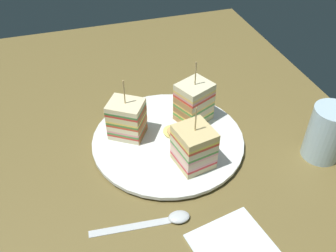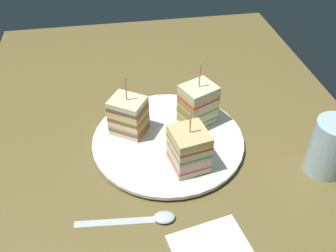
{
  "view_description": "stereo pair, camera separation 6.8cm",
  "coord_description": "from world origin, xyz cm",
  "px_view_note": "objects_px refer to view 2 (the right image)",
  "views": [
    {
      "loc": [
        -49.6,
        15.42,
        48.31
      ],
      "look_at": [
        0.0,
        0.0,
        4.29
      ],
      "focal_mm": 39.47,
      "sensor_mm": 36.0,
      "label": 1
    },
    {
      "loc": [
        -51.19,
        8.8,
        48.31
      ],
      "look_at": [
        0.0,
        0.0,
        4.29
      ],
      "focal_mm": 39.47,
      "sensor_mm": 36.0,
      "label": 2
    }
  ],
  "objects_px": {
    "sandwich_wedge_0": "(198,104)",
    "sandwich_wedge_1": "(128,116)",
    "chip_pile": "(176,133)",
    "plate": "(168,140)",
    "sandwich_wedge_2": "(189,149)",
    "spoon": "(149,219)",
    "drinking_glass": "(328,151)"
  },
  "relations": [
    {
      "from": "sandwich_wedge_2",
      "to": "drinking_glass",
      "type": "xyz_separation_m",
      "value": [
        -0.04,
        -0.24,
        -0.01
      ]
    },
    {
      "from": "plate",
      "to": "sandwich_wedge_1",
      "type": "xyz_separation_m",
      "value": [
        0.03,
        0.07,
        0.04
      ]
    },
    {
      "from": "sandwich_wedge_0",
      "to": "drinking_glass",
      "type": "height_order",
      "value": "sandwich_wedge_0"
    },
    {
      "from": "chip_pile",
      "to": "sandwich_wedge_2",
      "type": "bearing_deg",
      "value": -175.09
    },
    {
      "from": "plate",
      "to": "drinking_glass",
      "type": "relative_size",
      "value": 2.75
    },
    {
      "from": "sandwich_wedge_0",
      "to": "sandwich_wedge_1",
      "type": "relative_size",
      "value": 1.07
    },
    {
      "from": "sandwich_wedge_0",
      "to": "plate",
      "type": "bearing_deg",
      "value": 7.69
    },
    {
      "from": "sandwich_wedge_2",
      "to": "spoon",
      "type": "distance_m",
      "value": 0.13
    },
    {
      "from": "sandwich_wedge_1",
      "to": "chip_pile",
      "type": "distance_m",
      "value": 0.1
    },
    {
      "from": "plate",
      "to": "spoon",
      "type": "bearing_deg",
      "value": 160.62
    },
    {
      "from": "sandwich_wedge_1",
      "to": "spoon",
      "type": "xyz_separation_m",
      "value": [
        -0.2,
        -0.01,
        -0.05
      ]
    },
    {
      "from": "plate",
      "to": "spoon",
      "type": "height_order",
      "value": "plate"
    },
    {
      "from": "sandwich_wedge_0",
      "to": "spoon",
      "type": "distance_m",
      "value": 0.25
    },
    {
      "from": "sandwich_wedge_2",
      "to": "spoon",
      "type": "bearing_deg",
      "value": 128.21
    },
    {
      "from": "chip_pile",
      "to": "sandwich_wedge_1",
      "type": "bearing_deg",
      "value": 70.9
    },
    {
      "from": "sandwich_wedge_2",
      "to": "spoon",
      "type": "relative_size",
      "value": 0.77
    },
    {
      "from": "sandwich_wedge_1",
      "to": "sandwich_wedge_2",
      "type": "bearing_deg",
      "value": -16.34
    },
    {
      "from": "plate",
      "to": "spoon",
      "type": "distance_m",
      "value": 0.18
    },
    {
      "from": "sandwich_wedge_1",
      "to": "sandwich_wedge_2",
      "type": "relative_size",
      "value": 1.01
    },
    {
      "from": "plate",
      "to": "sandwich_wedge_0",
      "type": "bearing_deg",
      "value": -57.78
    },
    {
      "from": "plate",
      "to": "spoon",
      "type": "relative_size",
      "value": 1.83
    },
    {
      "from": "chip_pile",
      "to": "plate",
      "type": "bearing_deg",
      "value": 104.15
    },
    {
      "from": "sandwich_wedge_1",
      "to": "sandwich_wedge_0",
      "type": "bearing_deg",
      "value": 36.07
    },
    {
      "from": "plate",
      "to": "sandwich_wedge_1",
      "type": "relative_size",
      "value": 2.35
    },
    {
      "from": "sandwich_wedge_1",
      "to": "drinking_glass",
      "type": "height_order",
      "value": "sandwich_wedge_1"
    },
    {
      "from": "plate",
      "to": "drinking_glass",
      "type": "distance_m",
      "value": 0.28
    },
    {
      "from": "sandwich_wedge_1",
      "to": "chip_pile",
      "type": "bearing_deg",
      "value": 13.85
    },
    {
      "from": "chip_pile",
      "to": "drinking_glass",
      "type": "relative_size",
      "value": 0.57
    },
    {
      "from": "plate",
      "to": "sandwich_wedge_0",
      "type": "height_order",
      "value": "sandwich_wedge_0"
    },
    {
      "from": "sandwich_wedge_1",
      "to": "sandwich_wedge_2",
      "type": "distance_m",
      "value": 0.14
    },
    {
      "from": "sandwich_wedge_2",
      "to": "drinking_glass",
      "type": "bearing_deg",
      "value": -110.13
    },
    {
      "from": "sandwich_wedge_2",
      "to": "drinking_glass",
      "type": "distance_m",
      "value": 0.24
    }
  ]
}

